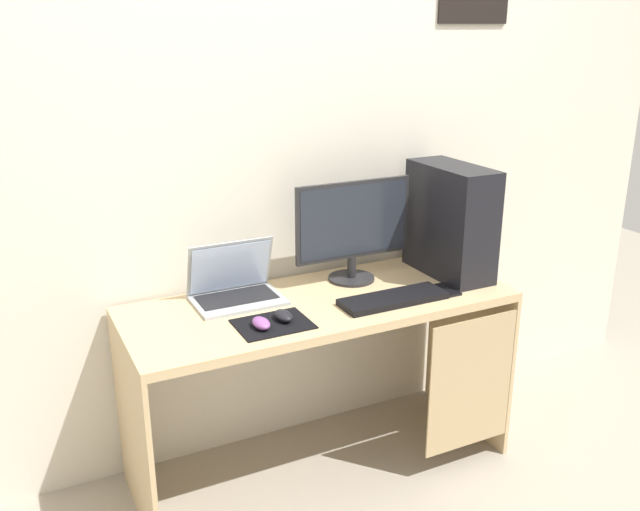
{
  "coord_description": "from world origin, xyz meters",
  "views": [
    {
      "loc": [
        -1.07,
        -2.16,
        1.74
      ],
      "look_at": [
        0.0,
        0.0,
        0.92
      ],
      "focal_mm": 38.27,
      "sensor_mm": 36.0,
      "label": 1
    }
  ],
  "objects_px": {
    "monitor": "(353,228)",
    "cell_phone": "(445,290)",
    "pc_tower": "(450,221)",
    "laptop": "(235,288)",
    "mouse_left": "(283,316)",
    "keyboard": "(393,299)",
    "mouse_right": "(261,323)"
  },
  "relations": [
    {
      "from": "keyboard",
      "to": "cell_phone",
      "type": "relative_size",
      "value": 3.23
    },
    {
      "from": "mouse_left",
      "to": "keyboard",
      "type": "bearing_deg",
      "value": -2.57
    },
    {
      "from": "laptop",
      "to": "monitor",
      "type": "bearing_deg",
      "value": -2.03
    },
    {
      "from": "keyboard",
      "to": "mouse_right",
      "type": "xyz_separation_m",
      "value": [
        -0.54,
        -0.0,
        0.01
      ]
    },
    {
      "from": "monitor",
      "to": "mouse_right",
      "type": "relative_size",
      "value": 5.27
    },
    {
      "from": "laptop",
      "to": "mouse_left",
      "type": "relative_size",
      "value": 3.48
    },
    {
      "from": "monitor",
      "to": "mouse_left",
      "type": "xyz_separation_m",
      "value": [
        -0.42,
        -0.25,
        -0.2
      ]
    },
    {
      "from": "pc_tower",
      "to": "laptop",
      "type": "relative_size",
      "value": 1.38
    },
    {
      "from": "mouse_right",
      "to": "laptop",
      "type": "bearing_deg",
      "value": 87.66
    },
    {
      "from": "mouse_left",
      "to": "mouse_right",
      "type": "distance_m",
      "value": 0.1
    },
    {
      "from": "keyboard",
      "to": "mouse_left",
      "type": "height_order",
      "value": "mouse_left"
    },
    {
      "from": "laptop",
      "to": "keyboard",
      "type": "xyz_separation_m",
      "value": [
        0.53,
        -0.29,
        -0.03
      ]
    },
    {
      "from": "monitor",
      "to": "cell_phone",
      "type": "height_order",
      "value": "monitor"
    },
    {
      "from": "monitor",
      "to": "mouse_left",
      "type": "bearing_deg",
      "value": -149.01
    },
    {
      "from": "pc_tower",
      "to": "laptop",
      "type": "height_order",
      "value": "pc_tower"
    },
    {
      "from": "pc_tower",
      "to": "monitor",
      "type": "xyz_separation_m",
      "value": [
        -0.4,
        0.1,
        -0.01
      ]
    },
    {
      "from": "pc_tower",
      "to": "mouse_left",
      "type": "height_order",
      "value": "pc_tower"
    },
    {
      "from": "pc_tower",
      "to": "laptop",
      "type": "xyz_separation_m",
      "value": [
        -0.9,
        0.12,
        -0.18
      ]
    },
    {
      "from": "mouse_left",
      "to": "cell_phone",
      "type": "relative_size",
      "value": 0.74
    },
    {
      "from": "keyboard",
      "to": "mouse_right",
      "type": "bearing_deg",
      "value": -179.47
    },
    {
      "from": "pc_tower",
      "to": "cell_phone",
      "type": "bearing_deg",
      "value": -128.84
    },
    {
      "from": "keyboard",
      "to": "cell_phone",
      "type": "xyz_separation_m",
      "value": [
        0.24,
        -0.0,
        -0.01
      ]
    },
    {
      "from": "pc_tower",
      "to": "cell_phone",
      "type": "xyz_separation_m",
      "value": [
        -0.14,
        -0.17,
        -0.23
      ]
    },
    {
      "from": "monitor",
      "to": "cell_phone",
      "type": "relative_size",
      "value": 3.89
    },
    {
      "from": "keyboard",
      "to": "pc_tower",
      "type": "bearing_deg",
      "value": 24.14
    },
    {
      "from": "laptop",
      "to": "mouse_left",
      "type": "bearing_deg",
      "value": -72.87
    },
    {
      "from": "monitor",
      "to": "cell_phone",
      "type": "bearing_deg",
      "value": -45.48
    },
    {
      "from": "mouse_right",
      "to": "mouse_left",
      "type": "bearing_deg",
      "value": 14.74
    },
    {
      "from": "monitor",
      "to": "cell_phone",
      "type": "distance_m",
      "value": 0.44
    },
    {
      "from": "monitor",
      "to": "keyboard",
      "type": "bearing_deg",
      "value": -84.4
    },
    {
      "from": "mouse_right",
      "to": "cell_phone",
      "type": "height_order",
      "value": "mouse_right"
    },
    {
      "from": "laptop",
      "to": "keyboard",
      "type": "relative_size",
      "value": 0.8
    }
  ]
}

